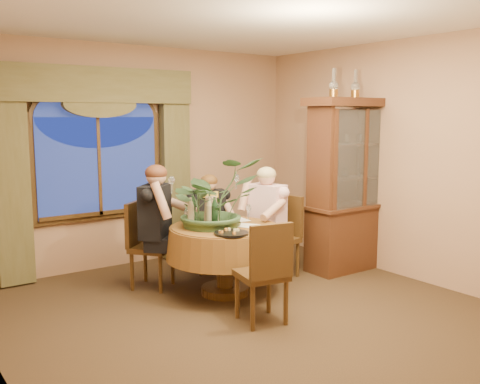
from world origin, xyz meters
TOP-DOWN VIEW (x-y plane):
  - floor at (0.00, 0.00)m, footprint 5.00×5.00m
  - wall_back at (0.00, 2.50)m, footprint 4.50×0.00m
  - wall_right at (2.25, 0.00)m, footprint 0.00×5.00m
  - ceiling at (0.00, 0.00)m, footprint 5.00×5.00m
  - window at (-0.60, 2.43)m, footprint 1.62×0.10m
  - arched_transom at (-0.60, 2.43)m, footprint 1.60×0.06m
  - drapery_left at (-1.63, 2.38)m, footprint 0.38×0.14m
  - drapery_right at (0.43, 2.38)m, footprint 0.38×0.14m
  - swag_valance at (-0.60, 2.35)m, footprint 2.45×0.16m
  - dining_table at (0.14, 0.76)m, footprint 1.65×1.65m
  - china_cabinet at (2.00, 0.68)m, footprint 1.32×0.52m
  - oil_lamp_left at (1.63, 0.68)m, footprint 0.11×0.11m
  - oil_lamp_center at (2.00, 0.68)m, footprint 0.11×0.11m
  - oil_lamp_right at (2.37, 0.68)m, footprint 0.11×0.11m
  - chair_right at (0.99, 0.91)m, footprint 0.49×0.49m
  - chair_back_right at (0.49, 1.58)m, footprint 0.55×0.55m
  - chair_back at (-0.40, 1.42)m, footprint 0.59×0.59m
  - chair_front_left at (-0.03, -0.09)m, footprint 0.49×0.49m
  - person_pink at (0.88, 0.97)m, footprint 0.55×0.58m
  - person_back at (-0.41, 1.30)m, footprint 0.68×0.68m
  - person_scarf at (0.44, 1.56)m, footprint 0.55×0.53m
  - stoneware_vase at (0.03, 0.87)m, footprint 0.17×0.17m
  - centerpiece_plant at (0.04, 0.84)m, footprint 0.98×1.08m
  - olive_bowl at (0.21, 0.68)m, footprint 0.15×0.15m
  - cheese_platter at (-0.04, 0.38)m, footprint 0.34×0.34m
  - wine_bottle_0 at (-0.01, 0.74)m, footprint 0.07×0.07m
  - wine_bottle_1 at (-0.15, 0.96)m, footprint 0.07×0.07m
  - wine_bottle_2 at (-0.05, 0.78)m, footprint 0.07×0.07m
  - wine_bottle_3 at (-0.23, 0.84)m, footprint 0.07×0.07m
  - tasting_paper_0 at (0.34, 0.60)m, footprint 0.34×0.37m
  - tasting_paper_1 at (0.43, 0.97)m, footprint 0.24×0.32m
  - wine_glass_person_pink at (0.53, 0.88)m, footprint 0.07×0.07m
  - wine_glass_person_back at (-0.16, 1.05)m, footprint 0.07×0.07m
  - wine_glass_person_scarf at (0.28, 1.15)m, footprint 0.07×0.07m

SIDE VIEW (x-z plane):
  - floor at x=0.00m, z-range 0.00..0.00m
  - dining_table at x=0.14m, z-range 0.00..0.75m
  - chair_right at x=0.99m, z-range 0.00..0.96m
  - chair_back_right at x=0.49m, z-range 0.00..0.96m
  - chair_back at x=-0.40m, z-range 0.00..0.96m
  - chair_front_left at x=-0.03m, z-range 0.00..0.96m
  - person_scarf at x=0.44m, z-range 0.00..1.22m
  - person_pink at x=0.88m, z-range 0.00..1.33m
  - person_back at x=-0.41m, z-range 0.00..1.40m
  - tasting_paper_0 at x=0.34m, z-range 0.75..0.76m
  - tasting_paper_1 at x=0.43m, z-range 0.75..0.76m
  - cheese_platter at x=-0.04m, z-range 0.75..0.77m
  - olive_bowl at x=0.21m, z-range 0.75..0.80m
  - wine_glass_person_pink at x=0.53m, z-range 0.75..0.93m
  - wine_glass_person_back at x=-0.16m, z-range 0.75..0.93m
  - wine_glass_person_scarf at x=0.28m, z-range 0.75..0.93m
  - stoneware_vase at x=0.03m, z-range 0.75..1.06m
  - wine_bottle_0 at x=-0.01m, z-range 0.75..1.08m
  - wine_bottle_1 at x=-0.15m, z-range 0.75..1.08m
  - wine_bottle_2 at x=-0.05m, z-range 0.75..1.08m
  - wine_bottle_3 at x=-0.23m, z-range 0.75..1.08m
  - china_cabinet at x=2.00m, z-range 0.00..2.13m
  - drapery_left at x=-1.63m, z-range 0.02..2.34m
  - drapery_right at x=0.43m, z-range 0.02..2.34m
  - window at x=-0.60m, z-range 0.64..1.96m
  - centerpiece_plant at x=0.04m, z-range 0.95..1.80m
  - wall_back at x=0.00m, z-range -0.85..3.65m
  - wall_right at x=2.25m, z-range -1.10..3.90m
  - arched_transom at x=-0.60m, z-range 1.86..2.30m
  - swag_valance at x=-0.60m, z-range 2.07..2.49m
  - oil_lamp_left at x=1.63m, z-range 2.13..2.47m
  - oil_lamp_center at x=2.00m, z-range 2.13..2.47m
  - oil_lamp_right at x=2.37m, z-range 2.13..2.47m
  - ceiling at x=0.00m, z-range 2.80..2.80m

